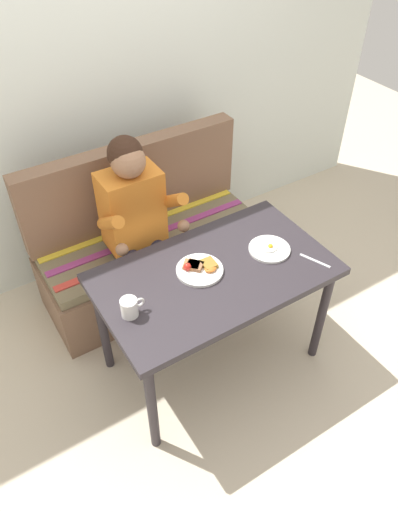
{
  "coord_description": "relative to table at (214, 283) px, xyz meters",
  "views": [
    {
      "loc": [
        -1.0,
        -1.45,
        2.42
      ],
      "look_at": [
        0.0,
        0.15,
        0.72
      ],
      "focal_mm": 34.0,
      "sensor_mm": 36.0,
      "label": 1
    }
  ],
  "objects": [
    {
      "name": "back_wall",
      "position": [
        0.0,
        1.27,
        0.65
      ],
      "size": [
        4.4,
        0.1,
        2.6
      ],
      "primitive_type": "cube",
      "color": "silver",
      "rests_on": "ground"
    },
    {
      "name": "couch",
      "position": [
        0.0,
        0.76,
        -0.32
      ],
      "size": [
        1.44,
        0.56,
        1.0
      ],
      "color": "brown",
      "rests_on": "ground"
    },
    {
      "name": "fork",
      "position": [
        0.48,
        -0.21,
        0.08
      ],
      "size": [
        0.08,
        0.16,
        0.0
      ],
      "primitive_type": "cube",
      "rotation": [
        0.0,
        0.0,
        0.39
      ],
      "color": "silver",
      "rests_on": "table"
    },
    {
      "name": "person",
      "position": [
        -0.14,
        0.59,
        0.09
      ],
      "size": [
        0.45,
        0.61,
        1.21
      ],
      "color": "orange",
      "rests_on": "ground"
    },
    {
      "name": "ground_plane",
      "position": [
        0.0,
        0.0,
        -0.65
      ],
      "size": [
        8.0,
        8.0,
        0.0
      ],
      "primitive_type": "plane",
      "color": "beige"
    },
    {
      "name": "table",
      "position": [
        0.0,
        0.0,
        0.0
      ],
      "size": [
        1.2,
        0.7,
        0.73
      ],
      "color": "#2B262B",
      "rests_on": "ground"
    },
    {
      "name": "coffee_mug",
      "position": [
        -0.49,
        -0.03,
        0.13
      ],
      "size": [
        0.12,
        0.08,
        0.09
      ],
      "color": "white",
      "rests_on": "table"
    },
    {
      "name": "plate_eggs",
      "position": [
        0.33,
        -0.02,
        0.09
      ],
      "size": [
        0.22,
        0.22,
        0.04
      ],
      "color": "white",
      "rests_on": "table"
    },
    {
      "name": "plate_breakfast",
      "position": [
        -0.06,
        0.05,
        0.1
      ],
      "size": [
        0.24,
        0.24,
        0.05
      ],
      "color": "white",
      "rests_on": "table"
    }
  ]
}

